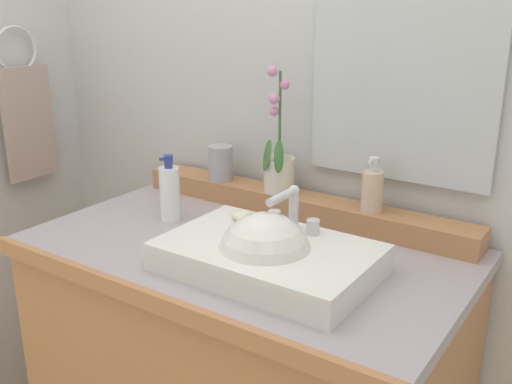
{
  "coord_description": "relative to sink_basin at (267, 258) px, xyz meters",
  "views": [
    {
      "loc": [
        0.81,
        -1.15,
        1.44
      ],
      "look_at": [
        0.05,
        -0.03,
        0.99
      ],
      "focal_mm": 41.33,
      "sensor_mm": 36.0,
      "label": 1
    }
  ],
  "objects": [
    {
      "name": "mirror",
      "position": [
        0.13,
        0.43,
        0.34
      ],
      "size": [
        0.5,
        0.02,
        0.47
      ],
      "primitive_type": "cube",
      "color": "silver"
    },
    {
      "name": "wall_back",
      "position": [
        -0.13,
        0.54,
        0.4
      ],
      "size": [
        2.88,
        0.2,
        2.52
      ],
      "primitive_type": "cube",
      "color": "silver",
      "rests_on": "ground"
    },
    {
      "name": "lotion_bottle",
      "position": [
        -0.42,
        0.13,
        0.05
      ],
      "size": [
        0.06,
        0.06,
        0.19
      ],
      "color": "white",
      "rests_on": "vanity_cabinet"
    },
    {
      "name": "sink_basin",
      "position": [
        0.0,
        0.0,
        0.0
      ],
      "size": [
        0.49,
        0.32,
        0.26
      ],
      "color": "white",
      "rests_on": "vanity_cabinet"
    },
    {
      "name": "soap_dispenser",
      "position": [
        0.1,
        0.36,
        0.09
      ],
      "size": [
        0.06,
        0.06,
        0.15
      ],
      "color": "beige",
      "rests_on": "back_ledge"
    },
    {
      "name": "soap_bar",
      "position": [
        -0.13,
        0.1,
        0.05
      ],
      "size": [
        0.07,
        0.04,
        0.02
      ],
      "primitive_type": "ellipsoid",
      "color": "beige",
      "rests_on": "sink_basin"
    },
    {
      "name": "towel_ring",
      "position": [
        -1.15,
        0.19,
        0.41
      ],
      "size": [
        0.01,
        0.16,
        0.16
      ],
      "primitive_type": "torus",
      "rotation": [
        0.0,
        1.57,
        0.0
      ],
      "color": "silver"
    },
    {
      "name": "hand_towel",
      "position": [
        -1.13,
        0.19,
        0.15
      ],
      "size": [
        0.02,
        0.19,
        0.4
      ],
      "primitive_type": "cube",
      "color": "#A99289"
    },
    {
      "name": "tumbler_cup",
      "position": [
        -0.41,
        0.36,
        0.08
      ],
      "size": [
        0.08,
        0.08,
        0.11
      ],
      "primitive_type": "cylinder",
      "color": "#9D9FA6",
      "rests_on": "back_ledge"
    },
    {
      "name": "vanity_cabinet",
      "position": [
        -0.13,
        0.1,
        -0.45
      ],
      "size": [
        1.13,
        0.67,
        0.83
      ],
      "color": "#AD7549",
      "rests_on": "ground"
    },
    {
      "name": "back_ledge",
      "position": [
        -0.13,
        0.37,
        -0.0
      ],
      "size": [
        1.06,
        0.1,
        0.06
      ],
      "primitive_type": "cube",
      "color": "#AD7549",
      "rests_on": "vanity_cabinet"
    },
    {
      "name": "potted_plant",
      "position": [
        -0.2,
        0.36,
        0.11
      ],
      "size": [
        0.09,
        0.11,
        0.37
      ],
      "color": "silver",
      "rests_on": "back_ledge"
    }
  ]
}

